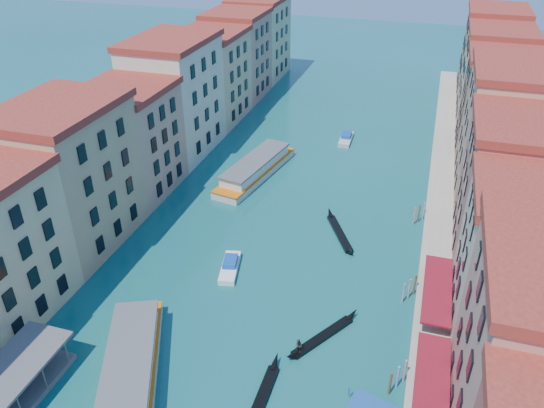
{
  "coord_description": "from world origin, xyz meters",
  "views": [
    {
      "loc": [
        17.92,
        -12.01,
        42.53
      ],
      "look_at": [
        -0.59,
        48.11,
        5.25
      ],
      "focal_mm": 35.0,
      "sensor_mm": 36.0,
      "label": 1
    }
  ],
  "objects": [
    {
      "name": "left_bank_palazzos",
      "position": [
        -26.0,
        64.68,
        9.71
      ],
      "size": [
        12.8,
        128.4,
        21.0
      ],
      "color": "#C5B48F",
      "rests_on": "ground"
    },
    {
      "name": "gondola_right",
      "position": [
        10.56,
        30.26,
        0.44
      ],
      "size": [
        6.82,
        10.1,
        2.28
      ],
      "rotation": [
        0.0,
        0.0,
        -0.56
      ],
      "color": "black",
      "rests_on": "ground"
    },
    {
      "name": "motorboat_mid",
      "position": [
        -3.5,
        38.97,
        0.53
      ],
      "size": [
        3.39,
        6.82,
        1.35
      ],
      "rotation": [
        0.0,
        0.0,
        0.21
      ],
      "color": "white",
      "rests_on": "ground"
    },
    {
      "name": "quay",
      "position": [
        22.0,
        65.0,
        0.5
      ],
      "size": [
        4.0,
        140.0,
        1.0
      ],
      "primitive_type": "cube",
      "color": "#A79A87",
      "rests_on": "ground"
    },
    {
      "name": "mooring_poles_right",
      "position": [
        19.1,
        28.8,
        1.3
      ],
      "size": [
        1.44,
        54.24,
        3.2
      ],
      "color": "brown",
      "rests_on": "ground"
    },
    {
      "name": "vaporetto_stop",
      "position": [
        -16.0,
        12.0,
        1.44
      ],
      "size": [
        5.4,
        16.4,
        3.65
      ],
      "color": "#5A5A5C",
      "rests_on": "ground"
    },
    {
      "name": "right_bank_palazzos",
      "position": [
        30.0,
        65.0,
        9.75
      ],
      "size": [
        12.8,
        128.4,
        21.0
      ],
      "color": "#A74639",
      "rests_on": "ground"
    },
    {
      "name": "motorboat_far",
      "position": [
        3.54,
        84.28,
        0.55
      ],
      "size": [
        2.31,
        6.87,
        1.41
      ],
      "rotation": [
        0.0,
        0.0,
        0.02
      ],
      "color": "beige",
      "rests_on": "ground"
    },
    {
      "name": "restaurant_awnings",
      "position": [
        22.19,
        23.0,
        2.99
      ],
      "size": [
        3.2,
        44.55,
        3.12
      ],
      "color": "maroon",
      "rests_on": "ground"
    },
    {
      "name": "gondola_fore",
      "position": [
        6.83,
        20.02,
        0.41
      ],
      "size": [
        1.15,
        12.14,
        2.43
      ],
      "rotation": [
        0.0,
        0.0,
        -0.0
      ],
      "color": "black",
      "rests_on": "ground"
    },
    {
      "name": "gondola_far",
      "position": [
        8.5,
        51.38,
        0.35
      ],
      "size": [
        6.45,
        11.15,
        1.72
      ],
      "rotation": [
        0.0,
        0.0,
        0.48
      ],
      "color": "black",
      "rests_on": "ground"
    },
    {
      "name": "vaporetto_near",
      "position": [
        -6.14,
        18.47,
        1.45
      ],
      "size": [
        13.24,
        21.82,
        3.22
      ],
      "rotation": [
        0.0,
        0.0,
        0.41
      ],
      "color": "silver",
      "rests_on": "ground"
    },
    {
      "name": "vaporetto_far",
      "position": [
        -8.75,
        65.06,
        1.41
      ],
      "size": [
        8.5,
        21.58,
        3.13
      ],
      "rotation": [
        0.0,
        0.0,
        -0.18
      ],
      "color": "silver",
      "rests_on": "ground"
    }
  ]
}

